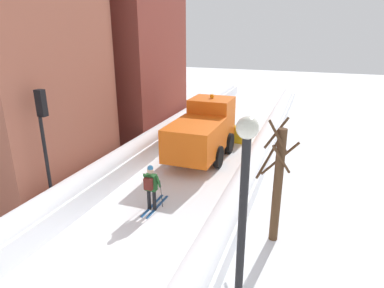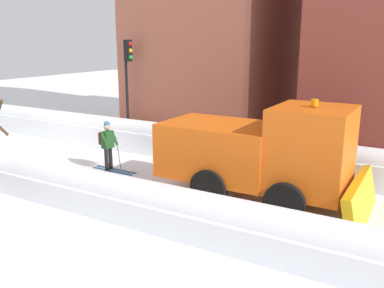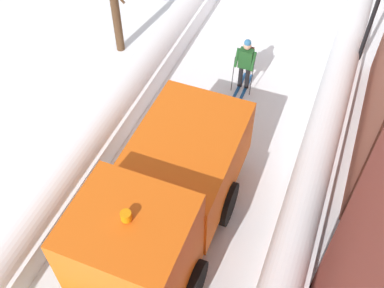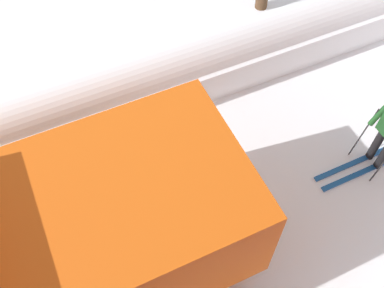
# 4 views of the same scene
# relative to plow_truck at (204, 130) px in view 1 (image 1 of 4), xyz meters

# --- Properties ---
(ground_plane) EXTENTS (80.00, 80.00, 0.00)m
(ground_plane) POSITION_rel_plow_truck_xyz_m (0.02, 0.10, -1.48)
(ground_plane) COLOR white
(snowbank_left) EXTENTS (1.10, 36.00, 1.32)m
(snowbank_left) POSITION_rel_plow_truck_xyz_m (-2.84, 0.10, -0.85)
(snowbank_left) COLOR white
(snowbank_left) RESTS_ON ground
(snowbank_right) EXTENTS (1.10, 36.00, 1.14)m
(snowbank_right) POSITION_rel_plow_truck_xyz_m (2.89, 0.10, -0.96)
(snowbank_right) COLOR white
(snowbank_right) RESTS_ON ground
(building_brick_mid) EXTENTS (9.04, 6.78, 15.63)m
(building_brick_mid) POSITION_rel_plow_truck_xyz_m (-7.96, 3.23, 6.34)
(building_brick_mid) COLOR brown
(building_brick_mid) RESTS_ON ground
(plow_truck) EXTENTS (3.20, 5.98, 3.12)m
(plow_truck) POSITION_rel_plow_truck_xyz_m (0.00, 0.00, 0.00)
(plow_truck) COLOR orange
(plow_truck) RESTS_ON ground
(skier) EXTENTS (0.62, 1.80, 1.81)m
(skier) POSITION_rel_plow_truck_xyz_m (-0.10, -5.90, -0.48)
(skier) COLOR black
(skier) RESTS_ON ground
(traffic_light_pole) EXTENTS (0.28, 0.42, 4.61)m
(traffic_light_pole) POSITION_rel_plow_truck_xyz_m (-3.27, -7.40, 1.75)
(traffic_light_pole) COLOR black
(traffic_light_pole) RESTS_ON ground
(street_lamp) EXTENTS (0.40, 0.40, 5.10)m
(street_lamp) POSITION_rel_plow_truck_xyz_m (4.18, -10.42, 1.76)
(street_lamp) COLOR black
(street_lamp) RESTS_ON ground
(bare_tree_near) EXTENTS (1.18, 1.21, 4.01)m
(bare_tree_near) POSITION_rel_plow_truck_xyz_m (4.43, -6.20, 0.53)
(bare_tree_near) COLOR #4E3420
(bare_tree_near) RESTS_ON ground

